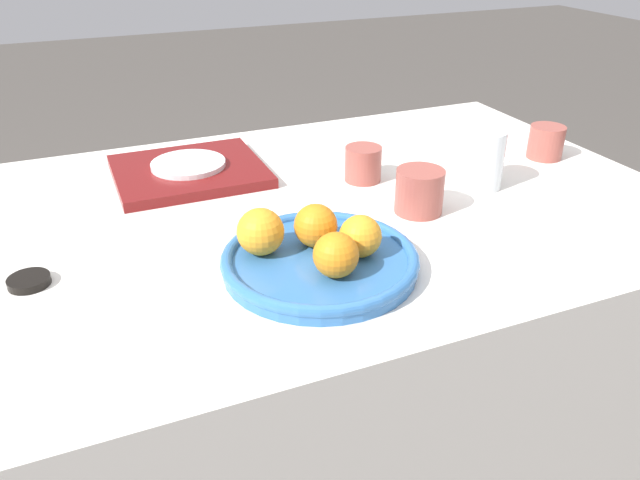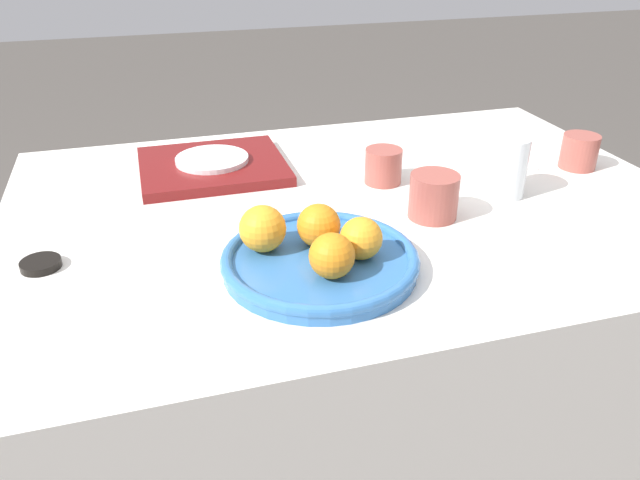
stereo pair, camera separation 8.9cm
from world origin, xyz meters
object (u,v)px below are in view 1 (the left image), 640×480
side_plate (188,164)px  cup_0 (546,142)px  fruit_platter (320,261)px  serving_tray (189,171)px  napkin (467,156)px  soy_dish (29,281)px  orange_0 (260,232)px  water_glass (483,159)px  cup_2 (419,191)px  cup_1 (363,164)px  orange_2 (316,226)px  orange_3 (336,255)px  orange_1 (360,236)px

side_plate → cup_0: bearing=-15.0°
fruit_platter → serving_tray: (-0.10, 0.43, -0.01)m
napkin → soy_dish: bearing=-168.2°
orange_0 → serving_tray: orange_0 is taller
water_glass → cup_2: water_glass is taller
fruit_platter → water_glass: bearing=22.5°
cup_0 → cup_1: bearing=174.5°
serving_tray → water_glass: bearing=-28.1°
orange_2 → napkin: orange_2 is taller
water_glass → soy_dish: (-0.80, -0.04, -0.05)m
serving_tray → cup_0: 0.74m
fruit_platter → cup_1: 0.35m
napkin → orange_2: bearing=-150.0°
orange_2 → cup_0: orange_2 is taller
orange_2 → orange_3: 0.09m
napkin → soy_dish: size_ratio=2.19×
cup_1 → soy_dish: 0.63m
serving_tray → orange_3: bearing=-78.4°
cup_0 → cup_2: (-0.38, -0.13, 0.00)m
orange_2 → water_glass: water_glass is taller
cup_0 → orange_0: bearing=-164.4°
orange_2 → napkin: 0.53m
water_glass → fruit_platter: bearing=-157.5°
orange_1 → napkin: bearing=37.8°
fruit_platter → cup_2: size_ratio=3.48×
orange_0 → cup_1: size_ratio=0.99×
orange_3 → side_plate: orange_3 is taller
orange_2 → cup_0: 0.64m
orange_2 → fruit_platter: bearing=-103.6°
orange_0 → soy_dish: bearing=166.9°
soy_dish → cup_0: bearing=6.7°
soy_dish → orange_0: bearing=-13.1°
serving_tray → cup_2: size_ratio=3.41×
cup_1 → cup_2: cup_2 is taller
orange_1 → soy_dish: (-0.45, 0.14, -0.05)m
cup_0 → serving_tray: bearing=165.0°
orange_2 → water_glass: 0.41m
side_plate → napkin: bearing=-13.0°
orange_1 → serving_tray: 0.48m
water_glass → soy_dish: water_glass is taller
water_glass → cup_1: water_glass is taller
fruit_platter → serving_tray: 0.44m
orange_3 → serving_tray: (-0.10, 0.49, -0.04)m
cup_1 → napkin: cup_1 is taller
cup_0 → cup_1: 0.41m
soy_dish → orange_1: bearing=-16.9°
water_glass → serving_tray: water_glass is taller
cup_2 → napkin: size_ratio=0.65×
napkin → orange_3: bearing=-142.6°
water_glass → cup_1: (-0.19, 0.11, -0.02)m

